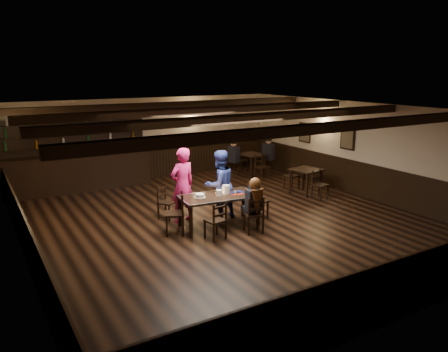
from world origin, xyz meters
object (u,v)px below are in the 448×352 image
chair_near_right (255,212)px  chair_near_left (217,218)px  woman_pink (182,185)px  bar_counter (78,167)px  dining_table (219,198)px  man_blue (219,185)px  cake (200,196)px

chair_near_right → chair_near_left: bearing=173.6°
woman_pink → bar_counter: bar_counter is taller
dining_table → woman_pink: size_ratio=1.03×
dining_table → woman_pink: 0.96m
man_blue → cake: size_ratio=6.50×
dining_table → man_blue: 0.60m
chair_near_right → man_blue: 1.35m
dining_table → woman_pink: bearing=127.5°
chair_near_right → woman_pink: woman_pink is taller
chair_near_right → bar_counter: bar_counter is taller
dining_table → bar_counter: 5.35m
chair_near_left → chair_near_right: 0.91m
chair_near_right → cake: size_ratio=3.25×
dining_table → chair_near_left: size_ratio=2.24×
dining_table → chair_near_left: chair_near_left is taller
chair_near_left → cake: size_ratio=3.19×
man_blue → cake: man_blue is taller
dining_table → woman_pink: woman_pink is taller
chair_near_left → bar_counter: 5.87m
chair_near_left → bar_counter: (-1.63, 5.63, 0.24)m
dining_table → cake: size_ratio=7.13×
chair_near_right → man_blue: (-0.16, 1.29, 0.36)m
woman_pink → man_blue: 0.91m
chair_near_right → woman_pink: 1.91m
chair_near_left → dining_table: bearing=58.0°
chair_near_left → chair_near_right: bearing=-6.4°
woman_pink → chair_near_right: bearing=112.8°
cake → dining_table: bearing=-10.4°
chair_near_left → chair_near_right: size_ratio=0.98×
dining_table → chair_near_right: size_ratio=2.19×
chair_near_right → bar_counter: size_ratio=0.19×
dining_table → chair_near_right: 0.95m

